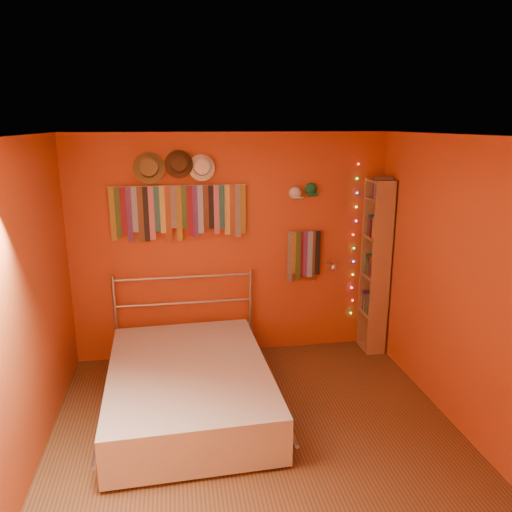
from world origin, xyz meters
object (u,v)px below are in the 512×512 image
bookshelf (379,266)px  bed (189,386)px  tie_rack (179,210)px  reading_lamp (332,267)px

bookshelf → bed: 2.52m
bookshelf → tie_rack: bearing=176.0°
bookshelf → bed: bookshelf is taller
tie_rack → bookshelf: 2.33m
reading_lamp → bed: 2.04m
tie_rack → bed: 1.83m
reading_lamp → bed: (-1.64, -0.91, -0.81)m
reading_lamp → bookshelf: bookshelf is taller
bookshelf → bed: bearing=-157.0°
tie_rack → bed: size_ratio=0.68×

